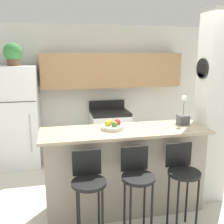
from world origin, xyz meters
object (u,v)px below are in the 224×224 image
Objects in this scene: bar_stool_mid at (137,179)px; orchid_vase at (183,117)px; potted_plant_on_fridge at (13,53)px; trash_bin at (53,156)px; refrigerator at (18,116)px; bar_stool_right at (182,174)px; stove_range at (110,133)px; fruit_bowl at (113,126)px; bar_stool_left at (88,184)px.

orchid_vase is (0.81, 0.59, 0.51)m from bar_stool_mid.
potted_plant_on_fridge is 1.03× the size of trash_bin.
refrigerator is 4.64× the size of orchid_vase.
potted_plant_on_fridge reaches higher than bar_stool_right.
bar_stool_mid is 2.58× the size of potted_plant_on_fridge.
orchid_vase reaches higher than bar_stool_right.
orchid_vase reaches higher than stove_range.
bar_stool_right is at bearing -55.49° from trash_bin.
stove_range is 1.96m from fruit_bowl.
potted_plant_on_fridge is at bearing 130.99° from bar_stool_right.
potted_plant_on_fridge is at bearing -178.69° from stove_range.
refrigerator is 1.79× the size of bar_stool_right.
bar_stool_mid is 1.00× the size of bar_stool_right.
refrigerator reaches higher than bar_stool_mid.
potted_plant_on_fridge is (-0.00, 0.00, 1.11)m from refrigerator.
bar_stool_mid is 0.74m from fruit_bowl.
bar_stool_mid is at bearing -75.59° from fruit_bowl.
stove_range is 1.06× the size of bar_stool_mid.
bar_stool_left is 1.00× the size of bar_stool_mid.
orchid_vase is (2.32, -1.76, 0.29)m from refrigerator.
stove_range is at bearing 85.38° from bar_stool_mid.
stove_range is at bearing 79.45° from fruit_bowl.
potted_plant_on_fridge is (-0.98, 2.35, 1.33)m from bar_stool_left.
fruit_bowl is (-0.15, 0.57, 0.45)m from bar_stool_mid.
fruit_bowl reaches higher than bar_stool_left.
trash_bin is (-1.45, 2.10, -0.49)m from bar_stool_right.
orchid_vase is at bearing -37.17° from refrigerator.
fruit_bowl is (0.38, 0.57, 0.45)m from bar_stool_left.
trash_bin is (0.59, -0.24, -0.71)m from refrigerator.
bar_stool_mid is (-0.19, -2.38, 0.22)m from stove_range.
bar_stool_left is at bearing -106.87° from stove_range.
bar_stool_left is 0.53m from bar_stool_mid.
bar_stool_mid is at bearing 180.00° from bar_stool_right.
bar_stool_mid is 3.09m from potted_plant_on_fridge.
bar_stool_mid is (0.53, 0.00, 0.00)m from bar_stool_left.
stove_range is at bearing 73.13° from bar_stool_left.
bar_stool_left is at bearing -67.38° from potted_plant_on_fridge.
fruit_bowl reaches higher than trash_bin.
potted_plant_on_fridge reaches higher than stove_range.
refrigerator is 0.96m from trash_bin.
bar_stool_right is 2.65× the size of trash_bin.
orchid_vase is at bearing -41.27° from trash_bin.
bar_stool_left is at bearing -156.21° from orchid_vase.
bar_stool_left reaches higher than trash_bin.
bar_stool_right is (2.04, -2.35, -0.22)m from refrigerator.
fruit_bowl is (-0.95, -0.02, -0.06)m from orchid_vase.
trash_bin is (-0.91, 2.10, -0.49)m from bar_stool_mid.
refrigerator is 4.61× the size of potted_plant_on_fridge.
refrigerator reaches higher than bar_stool_left.
bar_stool_left is at bearing 180.00° from bar_stool_mid.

